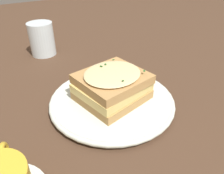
# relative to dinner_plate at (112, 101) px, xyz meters

# --- Properties ---
(ground_plane) EXTENTS (2.40, 2.40, 0.00)m
(ground_plane) POSITION_rel_dinner_plate_xyz_m (0.01, 0.01, -0.01)
(ground_plane) COLOR #473021
(dinner_plate) EXTENTS (0.27, 0.27, 0.02)m
(dinner_plate) POSITION_rel_dinner_plate_xyz_m (0.00, 0.00, 0.00)
(dinner_plate) COLOR silver
(dinner_plate) RESTS_ON ground_plane
(sandwich) EXTENTS (0.16, 0.15, 0.07)m
(sandwich) POSITION_rel_dinner_plate_xyz_m (-0.00, -0.00, 0.04)
(sandwich) COLOR #B2844C
(sandwich) RESTS_ON dinner_plate
(water_glass) EXTENTS (0.08, 0.08, 0.10)m
(water_glass) POSITION_rel_dinner_plate_xyz_m (0.05, -0.34, 0.04)
(water_glass) COLOR silver
(water_glass) RESTS_ON ground_plane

